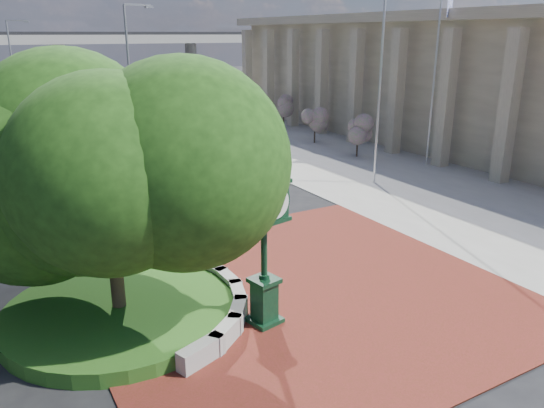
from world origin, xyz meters
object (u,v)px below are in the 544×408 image
(post_clock, at_px, (264,234))
(flagpole_a, at_px, (380,78))
(flagpole_b, at_px, (434,81))
(street_lamp_near, at_px, (132,65))
(parked_car, at_px, (85,105))
(street_lamp_far, at_px, (15,62))

(post_clock, xyz_separation_m, flagpole_a, (11.57, 9.21, 2.71))
(flagpole_b, distance_m, street_lamp_near, 19.06)
(parked_car, height_order, street_lamp_far, street_lamp_far)
(parked_car, xyz_separation_m, street_lamp_far, (-5.58, -0.38, 4.15))
(flagpole_b, bearing_deg, post_clock, -147.48)
(post_clock, relative_size, street_lamp_near, 0.51)
(street_lamp_near, bearing_deg, post_clock, -98.92)
(parked_car, distance_m, flagpole_a, 34.42)
(flagpole_a, bearing_deg, flagpole_b, 15.83)
(post_clock, bearing_deg, flagpole_a, 38.52)
(parked_car, distance_m, flagpole_b, 34.51)
(street_lamp_near, xyz_separation_m, street_lamp_far, (-5.51, 17.37, -0.41))
(post_clock, xyz_separation_m, street_lamp_near, (3.88, 24.73, 2.81))
(post_clock, distance_m, parked_car, 42.69)
(flagpole_a, relative_size, street_lamp_near, 1.12)
(parked_car, height_order, street_lamp_near, street_lamp_near)
(post_clock, xyz_separation_m, parked_car, (3.95, 42.47, -1.75))
(parked_car, height_order, flagpole_a, flagpole_a)
(post_clock, height_order, parked_car, post_clock)
(post_clock, bearing_deg, street_lamp_near, 81.08)
(flagpole_a, height_order, street_lamp_far, flagpole_a)
(parked_car, height_order, flagpole_b, flagpole_b)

